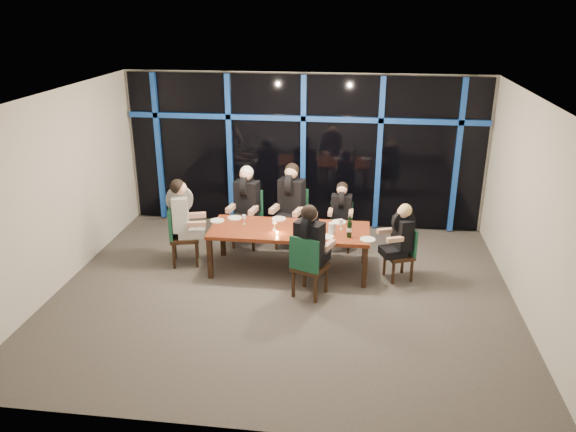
% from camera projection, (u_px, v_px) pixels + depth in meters
% --- Properties ---
extents(room, '(7.04, 7.00, 3.02)m').
position_uv_depth(room, '(283.00, 167.00, 7.97)').
color(room, '#56504C').
rests_on(room, ground).
extents(window_wall, '(6.86, 0.43, 2.94)m').
position_uv_depth(window_wall, '(304.00, 149.00, 10.86)').
color(window_wall, black).
rests_on(window_wall, ground).
extents(dining_table, '(2.60, 1.00, 0.75)m').
position_uv_depth(dining_table, '(290.00, 233.00, 9.19)').
color(dining_table, brown).
rests_on(dining_table, ground).
extents(chair_far_left, '(0.55, 0.55, 1.03)m').
position_uv_depth(chair_far_left, '(248.00, 215.00, 10.26)').
color(chair_far_left, '#311D10').
rests_on(chair_far_left, ground).
extents(chair_far_mid, '(0.60, 0.60, 1.07)m').
position_uv_depth(chair_far_mid, '(293.00, 215.00, 10.20)').
color(chair_far_mid, '#311D10').
rests_on(chair_far_mid, ground).
extents(chair_far_right, '(0.41, 0.41, 0.87)m').
position_uv_depth(chair_far_right, '(341.00, 223.00, 10.12)').
color(chair_far_right, '#311D10').
rests_on(chair_far_right, ground).
extents(chair_end_left, '(0.58, 0.58, 1.03)m').
position_uv_depth(chair_end_left, '(179.00, 232.00, 9.48)').
color(chair_end_left, '#311D10').
rests_on(chair_end_left, ground).
extents(chair_end_right, '(0.53, 0.53, 0.87)m').
position_uv_depth(chair_end_right, '(404.00, 251.00, 9.00)').
color(chair_end_right, '#311D10').
rests_on(chair_end_right, ground).
extents(chair_near_mid, '(0.61, 0.61, 1.01)m').
position_uv_depth(chair_near_mid, '(308.00, 263.00, 8.38)').
color(chair_near_mid, '#311D10').
rests_on(chair_near_mid, ground).
extents(diner_far_left, '(0.56, 0.68, 1.00)m').
position_uv_depth(diner_far_left, '(246.00, 195.00, 10.03)').
color(diner_far_left, black).
rests_on(diner_far_left, ground).
extents(diner_far_mid, '(0.61, 0.72, 1.05)m').
position_uv_depth(diner_far_mid, '(291.00, 194.00, 9.97)').
color(diner_far_mid, black).
rests_on(diner_far_mid, ground).
extents(diner_far_right, '(0.44, 0.54, 0.84)m').
position_uv_depth(diner_far_right, '(341.00, 207.00, 9.93)').
color(diner_far_right, black).
rests_on(diner_far_right, ground).
extents(diner_end_left, '(0.69, 0.59, 1.00)m').
position_uv_depth(diner_end_left, '(183.00, 210.00, 9.34)').
color(diner_end_left, black).
rests_on(diner_end_left, ground).
extents(diner_end_right, '(0.60, 0.54, 0.85)m').
position_uv_depth(diner_end_right, '(401.00, 231.00, 8.86)').
color(diner_end_right, black).
rests_on(diner_end_right, ground).
extents(diner_near_mid, '(0.62, 0.69, 0.99)m').
position_uv_depth(diner_near_mid, '(310.00, 237.00, 8.31)').
color(diner_near_mid, black).
rests_on(diner_near_mid, ground).
extents(plate_far_left, '(0.24, 0.24, 0.01)m').
position_uv_depth(plate_far_left, '(235.00, 218.00, 9.61)').
color(plate_far_left, white).
rests_on(plate_far_left, dining_table).
extents(plate_far_mid, '(0.24, 0.24, 0.01)m').
position_uv_depth(plate_far_mid, '(279.00, 219.00, 9.57)').
color(plate_far_mid, white).
rests_on(plate_far_mid, dining_table).
extents(plate_far_right, '(0.24, 0.24, 0.01)m').
position_uv_depth(plate_far_right, '(339.00, 222.00, 9.43)').
color(plate_far_right, white).
rests_on(plate_far_right, dining_table).
extents(plate_end_left, '(0.24, 0.24, 0.01)m').
position_uv_depth(plate_end_left, '(217.00, 221.00, 9.49)').
color(plate_end_left, white).
rests_on(plate_end_left, dining_table).
extents(plate_end_right, '(0.24, 0.24, 0.01)m').
position_uv_depth(plate_end_right, '(368.00, 239.00, 8.74)').
color(plate_end_right, white).
rests_on(plate_end_right, dining_table).
extents(plate_near_mid, '(0.24, 0.24, 0.01)m').
position_uv_depth(plate_near_mid, '(326.00, 237.00, 8.84)').
color(plate_near_mid, white).
rests_on(plate_near_mid, dining_table).
extents(wine_bottle, '(0.08, 0.08, 0.35)m').
position_uv_depth(wine_bottle, '(349.00, 229.00, 8.80)').
color(wine_bottle, black).
rests_on(wine_bottle, dining_table).
extents(water_pitcher, '(0.11, 0.10, 0.18)m').
position_uv_depth(water_pitcher, '(332.00, 228.00, 8.94)').
color(water_pitcher, silver).
rests_on(water_pitcher, dining_table).
extents(tea_light, '(0.05, 0.05, 0.03)m').
position_uv_depth(tea_light, '(277.00, 232.00, 8.98)').
color(tea_light, '#FFA34C').
rests_on(tea_light, dining_table).
extents(wine_glass_a, '(0.07, 0.07, 0.19)m').
position_uv_depth(wine_glass_a, '(274.00, 222.00, 9.07)').
color(wine_glass_a, silver).
rests_on(wine_glass_a, dining_table).
extents(wine_glass_b, '(0.06, 0.06, 0.16)m').
position_uv_depth(wine_glass_b, '(300.00, 221.00, 9.16)').
color(wine_glass_b, silver).
rests_on(wine_glass_b, dining_table).
extents(wine_glass_c, '(0.07, 0.07, 0.19)m').
position_uv_depth(wine_glass_c, '(314.00, 222.00, 9.09)').
color(wine_glass_c, silver).
rests_on(wine_glass_c, dining_table).
extents(wine_glass_d, '(0.06, 0.06, 0.16)m').
position_uv_depth(wine_glass_d, '(244.00, 218.00, 9.33)').
color(wine_glass_d, white).
rests_on(wine_glass_d, dining_table).
extents(wine_glass_e, '(0.06, 0.06, 0.16)m').
position_uv_depth(wine_glass_e, '(341.00, 222.00, 9.13)').
color(wine_glass_e, silver).
rests_on(wine_glass_e, dining_table).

